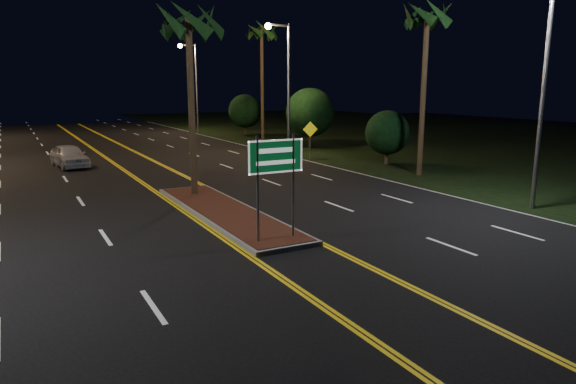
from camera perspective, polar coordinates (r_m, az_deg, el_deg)
ground at (r=13.58m, az=4.18°, el=-8.81°), size 120.00×120.00×0.00m
grass_right at (r=51.57m, az=17.30°, el=5.89°), size 40.00×110.00×0.01m
median_island at (r=19.53m, az=-7.03°, el=-2.21°), size 2.25×10.25×0.17m
highway_sign at (r=15.32m, az=-1.38°, el=2.88°), size 1.80×0.08×3.20m
streetlight_right_near at (r=21.67m, az=26.19°, el=12.93°), size 1.91×0.44×9.00m
streetlight_right_mid at (r=37.09m, az=-0.47°, el=13.10°), size 1.91×0.44×9.00m
streetlight_right_far at (r=55.51m, az=-10.54°, el=12.44°), size 1.91×0.44×9.00m
palm_median at (r=22.40m, az=-11.02°, el=17.97°), size 2.40×2.40×8.30m
palm_right_near at (r=28.58m, az=15.23°, el=18.27°), size 2.40×2.40×9.30m
palm_right_far at (r=45.41m, az=-2.94°, el=17.24°), size 2.40×2.40×10.30m
shrub_near at (r=32.15m, az=10.97°, el=6.48°), size 2.70×2.70×3.30m
shrub_mid at (r=40.54m, az=2.45°, el=8.83°), size 3.78×3.78×4.62m
shrub_far at (r=51.11m, az=-4.81°, el=8.95°), size 3.24×3.24×3.96m
car_near at (r=33.26m, az=-23.13°, el=3.92°), size 2.68×4.96×1.57m
warning_sign at (r=34.40m, az=2.48°, el=6.40°), size 1.01×0.23×2.44m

